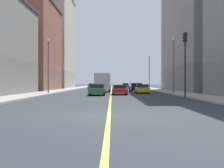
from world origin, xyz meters
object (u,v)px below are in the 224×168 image
Objects in this scene: car_orange at (94,86)px; building_right_distant at (54,42)px; building_right_midblock at (30,47)px; car_black at (137,87)px; car_blue at (127,85)px; car_yellow at (143,89)px; street_lamp_left_near at (175,59)px; street_lamp_left_far at (150,68)px; building_left_mid at (201,20)px; traffic_light_left_near at (186,56)px; street_lamp_right_near at (49,60)px; box_truck at (104,82)px; car_red at (121,90)px; car_green at (99,90)px; car_teal at (127,86)px.

building_right_distant is at bearing 134.81° from car_orange.
building_right_midblock reaches higher than car_black.
car_blue is 44.03m from car_yellow.
street_lamp_left_near is 22.61m from street_lamp_left_far.
car_blue is at bearing 94.52° from street_lamp_left_near.
car_orange is at bearing 110.76° from car_yellow.
street_lamp_left_far is at bearing 73.14° from car_black.
street_lamp_left_near is (-7.23, -12.26, -7.76)m from building_left_mid.
traffic_light_left_near is at bearing -111.05° from building_left_mid.
box_truck is at bearing 54.43° from street_lamp_right_near.
building_right_distant is at bearing 101.27° from street_lamp_right_near.
car_red is (-6.81, -23.54, -3.83)m from street_lamp_left_far.
car_red is 5.28m from car_yellow.
box_truck is at bearing -98.20° from car_blue.
car_black is at bearing 65.96° from car_green.
car_black is (-3.89, -12.83, -3.74)m from street_lamp_left_far.
car_teal is at bearing -0.95° from building_right_distant.
car_red is (16.19, -17.13, -7.48)m from building_right_midblock.
street_lamp_left_far is (23.01, -13.76, -7.56)m from building_right_distant.
building_left_mid reaches higher than car_teal.
traffic_light_left_near is at bearing -96.32° from street_lamp_left_near.
building_right_distant is at bearing 179.05° from car_teal.
street_lamp_left_near is 1.53× the size of car_orange.
car_red is (-14.05, -13.19, -11.57)m from building_left_mid.
car_red is at bearing -106.14° from street_lamp_left_far.
street_lamp_right_near is (-23.01, -12.19, -7.84)m from building_left_mid.
street_lamp_left_near is 11.16m from car_black.
street_lamp_left_far is at bearing -72.38° from car_teal.
street_lamp_left_near is (23.01, -36.37, -7.58)m from building_right_distant.
building_left_mid is 5.73× the size of car_yellow.
building_right_midblock is 2.31× the size of street_lamp_left_near.
building_right_midblock reaches higher than car_yellow.
building_right_distant is 5.60× the size of car_black.
car_teal is at bearing 90.83° from car_black.
building_right_distant is at bearing 149.12° from street_lamp_left_far.
street_lamp_right_near is at bearing -104.30° from car_blue.
building_right_midblock is 21.48m from car_black.
box_truck reaches higher than car_black.
street_lamp_left_far is at bearing 73.86° from car_red.
street_lamp_right_near is at bearing -125.57° from box_truck.
car_blue is at bearing 107.39° from building_left_mid.
building_left_mid reaches higher than car_blue.
box_truck is (-5.33, -0.54, 0.89)m from car_black.
street_lamp_left_near is at bearing -57.68° from building_right_distant.
traffic_light_left_near reaches higher than car_black.
building_right_distant reaches higher than car_black.
traffic_light_left_near is 45.47m from car_teal.
car_blue is at bearing 90.17° from car_yellow.
car_red is at bearing -172.23° from street_lamp_left_near.
car_green is at bearing -146.51° from car_red.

